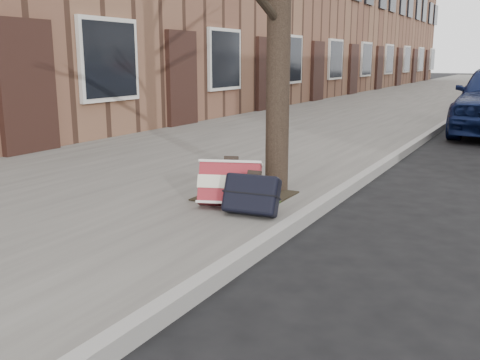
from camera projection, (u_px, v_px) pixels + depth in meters
The scene contains 6 objects.
ground at pixel (421, 289), 3.60m from camera, with size 120.00×120.00×0.00m, color black.
near_sidewalk at pixel (395, 103), 18.13m from camera, with size 5.00×70.00×0.12m, color slate.
house_near at pixel (255, 7), 21.01m from camera, with size 6.80×40.00×7.00m, color brown.
dirt_patch at pixel (246, 196), 5.54m from camera, with size 0.85×0.85×0.01m, color black.
suitcase_red at pixel (230, 184), 5.12m from camera, with size 0.58×0.16×0.42m, color maroon.
suitcase_navy at pixel (251, 194), 4.84m from camera, with size 0.51×0.16×0.36m, color black.
Camera 1 is at (0.56, -3.52, 1.52)m, focal length 40.00 mm.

